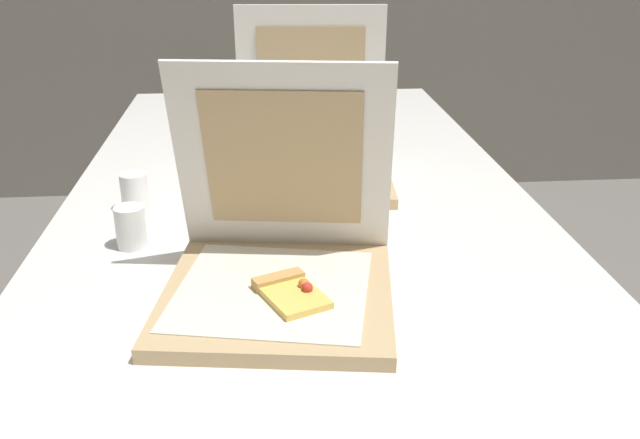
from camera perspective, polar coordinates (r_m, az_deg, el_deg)
The scene contains 6 objects.
table at distance 1.36m, azimuth -1.42°, elevation -1.46°, with size 0.94×2.16×0.74m.
pizza_box_front at distance 1.04m, azimuth -3.34°, elevation -3.67°, with size 0.38×0.38×0.34m.
pizza_box_middle at distance 1.54m, azimuth -0.69°, elevation 5.34°, with size 0.35×0.36×0.35m.
cup_white_mid at distance 1.41m, azimuth -14.77°, elevation 2.17°, with size 0.05×0.05×0.07m, color white.
cup_white_far at distance 1.67m, azimuth -9.80°, elevation 5.92°, with size 0.05×0.05×0.07m, color white.
cup_white_near_center at distance 1.25m, azimuth -15.06°, elevation -0.59°, with size 0.05×0.05×0.07m, color white.
Camera 1 is at (-0.07, -0.64, 1.25)m, focal length 39.55 mm.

